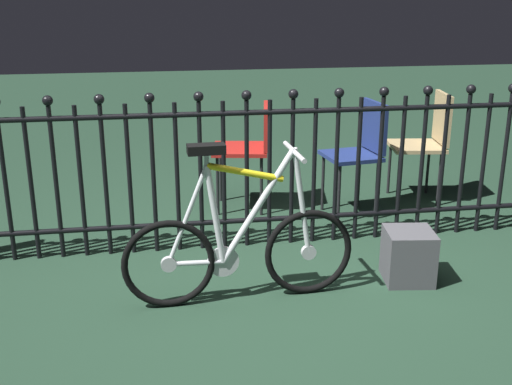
# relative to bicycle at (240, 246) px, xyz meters

# --- Properties ---
(ground_plane) EXTENTS (20.00, 20.00, 0.00)m
(ground_plane) POSITION_rel_bicycle_xyz_m (0.27, 0.05, -0.33)
(ground_plane) COLOR #1F3928
(iron_fence) EXTENTS (4.61, 0.07, 1.11)m
(iron_fence) POSITION_rel_bicycle_xyz_m (0.20, 0.78, 0.24)
(iron_fence) COLOR black
(iron_fence) RESTS_ON ground
(bicycle) EXTENTS (1.31, 0.40, 0.92)m
(bicycle) POSITION_rel_bicycle_xyz_m (0.00, 0.00, 0.00)
(bicycle) COLOR black
(bicycle) RESTS_ON ground
(chair_navy) EXTENTS (0.44, 0.44, 0.88)m
(chair_navy) POSITION_rel_bicycle_xyz_m (1.10, 1.27, 0.21)
(chair_navy) COLOR black
(chair_navy) RESTS_ON ground
(chair_tan) EXTENTS (0.47, 0.47, 0.89)m
(chair_tan) POSITION_rel_bicycle_xyz_m (1.75, 1.52, 0.21)
(chair_tan) COLOR black
(chair_tan) RESTS_ON ground
(chair_red) EXTENTS (0.49, 0.49, 0.84)m
(chair_red) POSITION_rel_bicycle_xyz_m (0.29, 1.54, 0.20)
(chair_red) COLOR black
(chair_red) RESTS_ON ground
(display_crate) EXTENTS (0.32, 0.32, 0.32)m
(display_crate) POSITION_rel_bicycle_xyz_m (1.04, 0.09, -0.17)
(display_crate) COLOR #4C4C51
(display_crate) RESTS_ON ground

